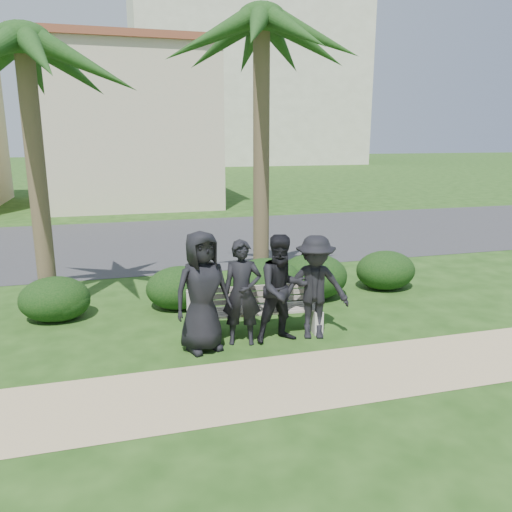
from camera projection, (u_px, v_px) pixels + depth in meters
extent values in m
plane|color=#1C3D11|center=(226.00, 335.00, 8.25)|extent=(160.00, 160.00, 0.00)
cube|color=tan|center=(255.00, 386.00, 6.56)|extent=(30.00, 1.60, 0.01)
cube|color=#2D2D30|center=(173.00, 241.00, 15.75)|extent=(160.00, 8.00, 0.01)
cube|color=beige|center=(126.00, 130.00, 24.04)|extent=(8.00, 8.00, 7.00)
cube|color=brown|center=(121.00, 49.00, 23.19)|extent=(8.40, 8.40, 0.30)
cube|color=beige|center=(242.00, 79.00, 61.09)|extent=(26.00, 18.00, 20.00)
cube|color=gray|center=(255.00, 312.00, 8.16)|extent=(2.22, 0.63, 0.04)
cube|color=gray|center=(252.00, 294.00, 8.31)|extent=(2.19, 0.17, 0.26)
cube|color=beige|center=(193.00, 330.00, 7.94)|extent=(0.18, 0.51, 0.40)
cube|color=beige|center=(313.00, 318.00, 8.47)|extent=(0.18, 0.51, 0.40)
imported|color=black|center=(202.00, 292.00, 7.50)|extent=(1.04, 0.82, 1.86)
imported|color=black|center=(242.00, 293.00, 7.75)|extent=(0.69, 0.53, 1.67)
imported|color=black|center=(282.00, 289.00, 7.84)|extent=(0.89, 0.72, 1.74)
imported|color=black|center=(315.00, 287.00, 7.98)|extent=(1.22, 0.89, 1.70)
ellipsoid|color=black|center=(55.00, 298.00, 8.90)|extent=(1.23, 1.01, 0.80)
ellipsoid|color=black|center=(59.00, 301.00, 8.89)|extent=(1.07, 0.88, 0.70)
ellipsoid|color=black|center=(179.00, 286.00, 9.52)|extent=(1.26, 1.04, 0.82)
ellipsoid|color=black|center=(265.00, 282.00, 9.61)|extent=(1.47, 1.21, 0.96)
ellipsoid|color=black|center=(313.00, 275.00, 10.08)|extent=(1.43, 1.19, 0.94)
ellipsoid|color=black|center=(386.00, 269.00, 10.73)|extent=(1.29, 1.07, 0.84)
cylinder|color=brown|center=(38.00, 185.00, 8.64)|extent=(0.32, 0.32, 4.75)
cylinder|color=brown|center=(261.00, 164.00, 9.82)|extent=(0.32, 0.32, 5.34)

